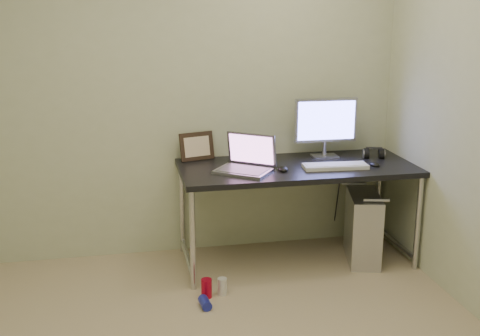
% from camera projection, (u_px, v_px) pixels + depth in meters
% --- Properties ---
extents(wall_back, '(3.50, 0.02, 2.50)m').
position_uv_depth(wall_back, '(170.00, 94.00, 4.48)').
color(wall_back, beige).
rests_on(wall_back, ground).
extents(desk, '(1.73, 0.76, 0.75)m').
position_uv_depth(desk, '(297.00, 175.00, 4.44)').
color(desk, black).
rests_on(desk, ground).
extents(tower_computer, '(0.34, 0.54, 0.55)m').
position_uv_depth(tower_computer, '(363.00, 227.00, 4.57)').
color(tower_computer, silver).
rests_on(tower_computer, ground).
extents(cable_a, '(0.01, 0.16, 0.69)m').
position_uv_depth(cable_a, '(338.00, 194.00, 4.91)').
color(cable_a, black).
rests_on(cable_a, ground).
extents(cable_b, '(0.02, 0.11, 0.71)m').
position_uv_depth(cable_b, '(349.00, 196.00, 4.92)').
color(cable_b, black).
rests_on(cable_b, ground).
extents(can_red, '(0.09, 0.09, 0.13)m').
position_uv_depth(can_red, '(207.00, 288.00, 4.01)').
color(can_red, '#AC0721').
rests_on(can_red, ground).
extents(can_white, '(0.09, 0.09, 0.12)m').
position_uv_depth(can_white, '(222.00, 286.00, 4.05)').
color(can_white, silver).
rests_on(can_white, ground).
extents(can_blue, '(0.08, 0.13, 0.07)m').
position_uv_depth(can_blue, '(205.00, 303.00, 3.88)').
color(can_blue, '#1D25A2').
rests_on(can_blue, ground).
extents(laptop, '(0.48, 0.46, 0.26)m').
position_uv_depth(laptop, '(246.00, 162.00, 4.27)').
color(laptop, '#A2A2A9').
rests_on(laptop, desk).
extents(monitor, '(0.49, 0.15, 0.46)m').
position_uv_depth(monitor, '(326.00, 123.00, 4.59)').
color(monitor, '#A2A2A9').
rests_on(monitor, desk).
extents(keyboard, '(0.47, 0.18, 0.03)m').
position_uv_depth(keyboard, '(335.00, 166.00, 4.34)').
color(keyboard, silver).
rests_on(keyboard, desk).
extents(mouse_right, '(0.07, 0.11, 0.03)m').
position_uv_depth(mouse_right, '(375.00, 164.00, 4.40)').
color(mouse_right, black).
rests_on(mouse_right, desk).
extents(mouse_left, '(0.08, 0.12, 0.04)m').
position_uv_depth(mouse_left, '(283.00, 168.00, 4.28)').
color(mouse_left, black).
rests_on(mouse_left, desk).
extents(headphones, '(0.18, 0.10, 0.10)m').
position_uv_depth(headphones, '(374.00, 154.00, 4.63)').
color(headphones, black).
rests_on(headphones, desk).
extents(picture_frame, '(0.28, 0.14, 0.22)m').
position_uv_depth(picture_frame, '(197.00, 146.00, 4.55)').
color(picture_frame, black).
rests_on(picture_frame, desk).
extents(webcam, '(0.04, 0.04, 0.11)m').
position_uv_depth(webcam, '(242.00, 149.00, 4.56)').
color(webcam, silver).
rests_on(webcam, desk).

